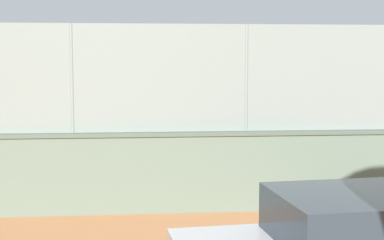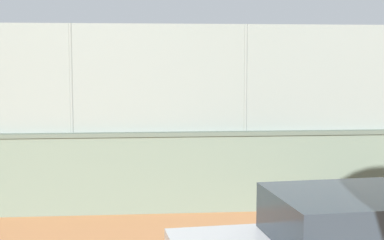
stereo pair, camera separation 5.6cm
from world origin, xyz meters
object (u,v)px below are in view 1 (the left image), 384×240
player_crossing_court (262,136)px  sports_ball (285,123)px  player_foreground_swinging (287,118)px  player_baseline_waiting (179,129)px

player_crossing_court → sports_ball: 3.18m
player_foreground_swinging → player_baseline_waiting: bearing=31.5°
sports_ball → player_crossing_court: bearing=64.5°
player_foreground_swinging → player_crossing_court: size_ratio=1.05×
player_foreground_swinging → player_baseline_waiting: (4.03, 2.47, -0.06)m
player_crossing_court → player_baseline_waiting: (2.18, -2.09, -0.01)m
player_baseline_waiting → sports_ball: player_baseline_waiting is taller
player_crossing_court → sports_ball: player_crossing_court is taller
player_baseline_waiting → sports_ball: 3.63m
player_foreground_swinging → sports_ball: bearing=74.1°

